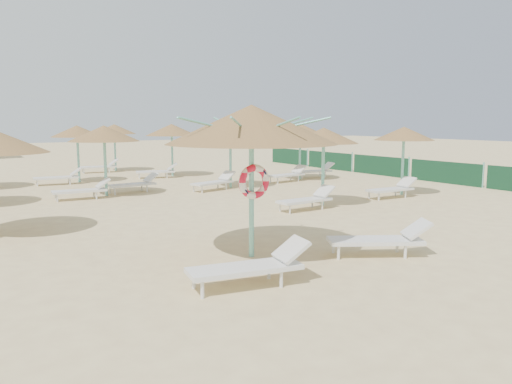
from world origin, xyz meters
TOP-DOWN VIEW (x-y plane):
  - ground at (0.00, 0.00)m, footprint 120.00×120.00m
  - main_palapa at (-0.17, 0.30)m, footprint 3.58×3.58m
  - lounger_main_a at (-1.20, -1.34)m, footprint 2.23×1.03m
  - lounger_main_b at (2.19, -1.18)m, footprint 2.17×1.63m
  - palapa_field at (0.89, 12.05)m, footprint 20.58×18.26m
  - windbreak_fence at (14.00, 9.96)m, footprint 0.08×19.84m

SIDE VIEW (x-z plane):
  - ground at x=0.00m, z-range 0.00..0.00m
  - lounger_main_b at x=2.19m, z-range -0.02..0.76m
  - lounger_main_a at x=-1.20m, z-range -0.02..0.76m
  - windbreak_fence at x=14.00m, z-range -0.05..1.05m
  - palapa_field at x=0.89m, z-range 0.95..3.67m
  - main_palapa at x=-0.17m, z-range 1.19..4.39m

